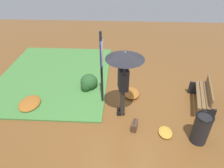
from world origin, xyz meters
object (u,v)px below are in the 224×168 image
Objects in this scene: park_bench at (203,96)px; info_sign_post at (102,61)px; person_with_umbrella at (124,68)px; trash_bin at (201,129)px; handbag at (135,126)px.

info_sign_post is at bearing -90.86° from park_bench.
trash_bin is (0.87, 1.91, -1.13)m from person_with_umbrella.
person_with_umbrella reaches higher than handbag.
person_with_umbrella is 1.43× the size of park_bench.
park_bench is at bearing 160.45° from trash_bin.
trash_bin reaches higher than handbag.
person_with_umbrella is 0.89× the size of info_sign_post.
park_bench reaches higher than handbag.
park_bench is (-0.50, 2.39, -1.15)m from person_with_umbrella.
person_with_umbrella is 2.38m from trash_bin.
person_with_umbrella is 1.56m from handbag.
park_bench is at bearing 117.11° from handbag.
info_sign_post reaches higher than handbag.
handbag is at bearing -101.01° from trash_bin.
person_with_umbrella is 2.70m from park_bench.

